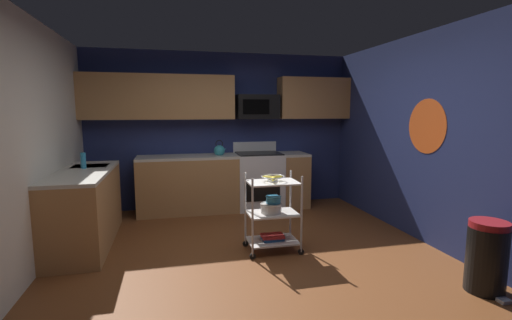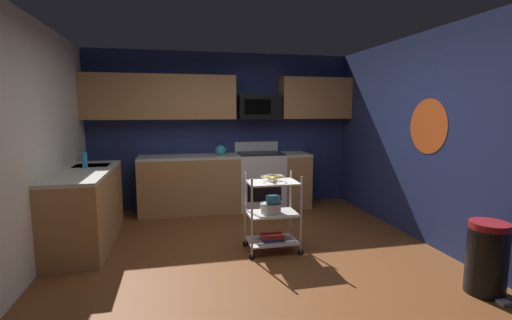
% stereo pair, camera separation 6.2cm
% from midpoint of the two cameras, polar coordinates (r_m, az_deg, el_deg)
% --- Properties ---
extents(floor, '(4.40, 4.80, 0.04)m').
position_cam_midpoint_polar(floor, '(4.19, -0.06, -15.58)').
color(floor, brown).
rests_on(floor, ground).
extents(wall_back, '(4.52, 0.06, 2.60)m').
position_cam_midpoint_polar(wall_back, '(6.25, -4.87, 4.64)').
color(wall_back, navy).
rests_on(wall_back, ground).
extents(wall_left, '(0.06, 4.80, 2.60)m').
position_cam_midpoint_polar(wall_left, '(4.02, -32.85, 1.66)').
color(wall_left, silver).
rests_on(wall_left, ground).
extents(wall_right, '(0.06, 4.80, 2.60)m').
position_cam_midpoint_polar(wall_right, '(4.85, 26.64, 2.93)').
color(wall_right, navy).
rests_on(wall_right, ground).
extents(wall_flower_decal, '(0.00, 0.67, 0.67)m').
position_cam_midpoint_polar(wall_flower_decal, '(4.90, 25.74, 4.78)').
color(wall_flower_decal, '#E5591E').
extents(counter_run, '(3.60, 2.34, 0.92)m').
position_cam_midpoint_polar(counter_run, '(5.53, -11.34, -4.65)').
color(counter_run, '#B27F4C').
rests_on(counter_run, ground).
extents(oven_range, '(0.76, 0.65, 1.10)m').
position_cam_midpoint_polar(oven_range, '(6.13, 0.91, -3.13)').
color(oven_range, white).
rests_on(oven_range, ground).
extents(upper_cabinets, '(4.40, 0.33, 0.70)m').
position_cam_midpoint_polar(upper_cabinets, '(6.03, -5.89, 9.74)').
color(upper_cabinets, '#B27F4C').
extents(microwave, '(0.70, 0.39, 0.40)m').
position_cam_midpoint_polar(microwave, '(6.12, 0.70, 8.35)').
color(microwave, black).
extents(rolling_cart, '(0.64, 0.41, 0.91)m').
position_cam_midpoint_polar(rolling_cart, '(4.27, 3.00, -8.37)').
color(rolling_cart, silver).
rests_on(rolling_cart, ground).
extents(fruit_bowl, '(0.27, 0.27, 0.07)m').
position_cam_midpoint_polar(fruit_bowl, '(4.17, 3.04, -2.79)').
color(fruit_bowl, silver).
rests_on(fruit_bowl, rolling_cart).
extents(mixing_bowl_large, '(0.25, 0.25, 0.11)m').
position_cam_midpoint_polar(mixing_bowl_large, '(4.25, 2.77, -7.54)').
color(mixing_bowl_large, silver).
rests_on(mixing_bowl_large, rolling_cart).
extents(mixing_bowl_small, '(0.18, 0.18, 0.08)m').
position_cam_midpoint_polar(mixing_bowl_small, '(4.24, 3.13, -6.19)').
color(mixing_bowl_small, '#338CBF').
rests_on(mixing_bowl_small, rolling_cart).
extents(book_stack, '(0.27, 0.19, 0.06)m').
position_cam_midpoint_polar(book_stack, '(4.36, 2.97, -12.05)').
color(book_stack, '#1E4C8C').
rests_on(book_stack, rolling_cart).
extents(kettle, '(0.21, 0.18, 0.26)m').
position_cam_midpoint_polar(kettle, '(5.94, -5.26, 1.53)').
color(kettle, teal).
rests_on(kettle, counter_run).
extents(dish_soap_bottle, '(0.06, 0.06, 0.20)m').
position_cam_midpoint_polar(dish_soap_bottle, '(5.04, -25.02, -0.02)').
color(dish_soap_bottle, '#2D8CBF').
rests_on(dish_soap_bottle, counter_run).
extents(trash_can, '(0.34, 0.42, 0.66)m').
position_cam_midpoint_polar(trash_can, '(3.97, 32.93, -12.82)').
color(trash_can, black).
rests_on(trash_can, ground).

